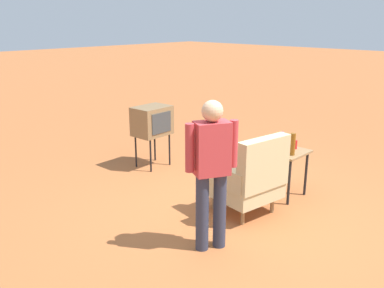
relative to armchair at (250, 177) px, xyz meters
name	(u,v)px	position (x,y,z in m)	size (l,w,h in m)	color
ground_plane	(240,216)	(0.12, -0.03, -0.50)	(60.00, 60.00, 0.00)	#AD6033
armchair	(250,177)	(0.00, 0.00, 0.00)	(0.87, 0.88, 1.06)	#937047
side_table	(285,157)	(-0.81, 0.00, 0.07)	(0.56, 0.56, 0.67)	black
tv_on_stand	(152,121)	(-0.34, -2.25, 0.28)	(0.62, 0.47, 1.03)	black
person_standing	(212,167)	(0.95, 0.19, 0.44)	(0.51, 0.36, 1.64)	#2D3347
soda_can_red	(295,145)	(-0.97, 0.05, 0.23)	(0.07, 0.07, 0.12)	red
bottle_tall_amber	(293,144)	(-0.70, 0.17, 0.32)	(0.07, 0.07, 0.30)	brown
flower_vase	(280,140)	(-0.75, -0.06, 0.32)	(0.15, 0.10, 0.27)	silver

